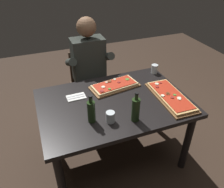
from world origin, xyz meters
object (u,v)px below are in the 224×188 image
at_px(diner_chair, 88,81).
at_px(seated_diner, 90,68).
at_px(pizza_rectangular_front, 115,86).
at_px(pizza_rectangular_left, 171,96).
at_px(dining_table, 114,109).
at_px(tumbler_far_side, 110,117).
at_px(tumbler_near_camera, 154,69).
at_px(wine_bottle_dark, 136,109).
at_px(oil_bottle_amber, 91,111).

distance_m(diner_chair, seated_diner, 0.28).
relative_size(pizza_rectangular_front, pizza_rectangular_left, 0.87).
bearing_deg(dining_table, tumbler_far_side, -116.87).
bearing_deg(tumbler_near_camera, dining_table, -150.65).
relative_size(dining_table, tumbler_near_camera, 13.92).
relative_size(pizza_rectangular_left, tumbler_far_side, 6.33).
height_order(pizza_rectangular_front, seated_diner, seated_diner).
relative_size(pizza_rectangular_left, tumbler_near_camera, 6.06).
bearing_deg(pizza_rectangular_left, wine_bottle_dark, -159.95).
height_order(tumbler_near_camera, tumbler_far_side, tumbler_near_camera).
relative_size(wine_bottle_dark, seated_diner, 0.21).
bearing_deg(tumbler_near_camera, tumbler_far_side, -141.13).
relative_size(dining_table, wine_bottle_dark, 5.11).
distance_m(wine_bottle_dark, tumbler_near_camera, 0.88).
bearing_deg(oil_bottle_amber, tumbler_near_camera, 31.45).
xyz_separation_m(dining_table, seated_diner, (-0.02, 0.74, 0.10)).
bearing_deg(wine_bottle_dark, pizza_rectangular_front, 87.13).
relative_size(oil_bottle_amber, tumbler_near_camera, 2.56).
xyz_separation_m(oil_bottle_amber, tumbler_far_side, (0.14, -0.06, -0.06)).
bearing_deg(seated_diner, dining_table, -88.23).
height_order(dining_table, diner_chair, diner_chair).
bearing_deg(diner_chair, pizza_rectangular_front, -79.30).
height_order(dining_table, tumbler_far_side, tumbler_far_side).
bearing_deg(tumbler_far_side, wine_bottle_dark, -14.51).
distance_m(pizza_rectangular_left, wine_bottle_dark, 0.50).
distance_m(wine_bottle_dark, diner_chair, 1.23).
bearing_deg(pizza_rectangular_front, diner_chair, 100.70).
xyz_separation_m(pizza_rectangular_front, seated_diner, (-0.12, 0.51, -0.02)).
bearing_deg(pizza_rectangular_front, seated_diner, 103.15).
xyz_separation_m(pizza_rectangular_front, tumbler_near_camera, (0.54, 0.13, 0.03)).
xyz_separation_m(oil_bottle_amber, diner_chair, (0.25, 1.06, -0.36)).
bearing_deg(dining_table, seated_diner, 91.77).
bearing_deg(tumbler_near_camera, diner_chair, 142.83).
height_order(dining_table, wine_bottle_dark, wine_bottle_dark).
relative_size(tumbler_far_side, seated_diner, 0.07).
bearing_deg(seated_diner, wine_bottle_dark, -85.02).
xyz_separation_m(tumbler_far_side, diner_chair, (0.11, 1.12, -0.30)).
height_order(wine_bottle_dark, oil_bottle_amber, wine_bottle_dark).
distance_m(tumbler_near_camera, tumbler_far_side, 0.99).
distance_m(tumbler_far_side, diner_chair, 1.16).
distance_m(dining_table, diner_chair, 0.87).
distance_m(tumbler_far_side, seated_diner, 1.00).
bearing_deg(tumbler_near_camera, oil_bottle_amber, -148.55).
bearing_deg(pizza_rectangular_left, tumbler_near_camera, 77.84).
distance_m(pizza_rectangular_front, pizza_rectangular_left, 0.57).
bearing_deg(pizza_rectangular_left, dining_table, 164.42).
xyz_separation_m(tumbler_near_camera, tumbler_far_side, (-0.77, -0.62, -0.00)).
bearing_deg(wine_bottle_dark, pizza_rectangular_left, 20.05).
relative_size(dining_table, pizza_rectangular_left, 2.30).
xyz_separation_m(dining_table, oil_bottle_amber, (-0.28, -0.20, 0.20)).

